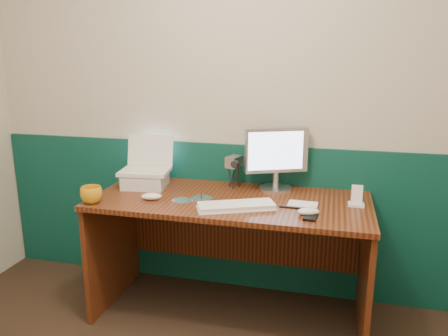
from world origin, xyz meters
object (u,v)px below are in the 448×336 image
(laptop, at_px, (144,154))
(camcorder, at_px, (234,171))
(mug, at_px, (91,195))
(keyboard, at_px, (236,206))
(desk, at_px, (230,258))
(monitor, at_px, (276,160))

(laptop, relative_size, camcorder, 1.40)
(mug, distance_m, camcorder, 0.87)
(mug, bearing_deg, keyboard, 7.48)
(desk, relative_size, keyboard, 3.88)
(laptop, bearing_deg, monitor, 2.32)
(desk, xyz_separation_m, camcorder, (-0.03, 0.22, 0.48))
(mug, xyz_separation_m, camcorder, (0.71, 0.49, 0.06))
(keyboard, bearing_deg, monitor, 44.21)
(monitor, bearing_deg, mug, -176.45)
(keyboard, xyz_separation_m, camcorder, (-0.10, 0.39, 0.10))
(mug, bearing_deg, laptop, 66.14)
(monitor, xyz_separation_m, camcorder, (-0.26, -0.01, -0.09))
(laptop, height_order, mug, laptop)
(keyboard, distance_m, camcorder, 0.41)
(camcorder, bearing_deg, mug, -127.94)
(desk, bearing_deg, mug, -160.02)
(monitor, bearing_deg, desk, -158.26)
(desk, height_order, monitor, monitor)
(monitor, height_order, camcorder, monitor)
(desk, bearing_deg, laptop, 170.25)
(desk, relative_size, laptop, 5.34)
(desk, height_order, keyboard, keyboard)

